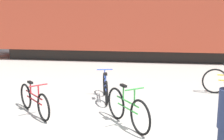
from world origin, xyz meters
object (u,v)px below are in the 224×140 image
(bicycle_maroon, at_px, (34,101))
(bicycle_blue, at_px, (105,87))
(freight_train, at_px, (128,4))
(bicycle_green, at_px, (127,109))

(bicycle_maroon, height_order, bicycle_blue, bicycle_blue)
(freight_train, bearing_deg, bicycle_green, -85.45)
(bicycle_maroon, bearing_deg, bicycle_blue, 42.64)
(freight_train, relative_size, bicycle_green, 28.84)
(freight_train, xyz_separation_m, bicycle_maroon, (-1.63, -8.35, -2.28))
(bicycle_green, bearing_deg, freight_train, 94.55)
(freight_train, bearing_deg, bicycle_maroon, -101.06)
(freight_train, distance_m, bicycle_blue, 7.29)
(bicycle_blue, bearing_deg, freight_train, 89.35)
(freight_train, height_order, bicycle_maroon, freight_train)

